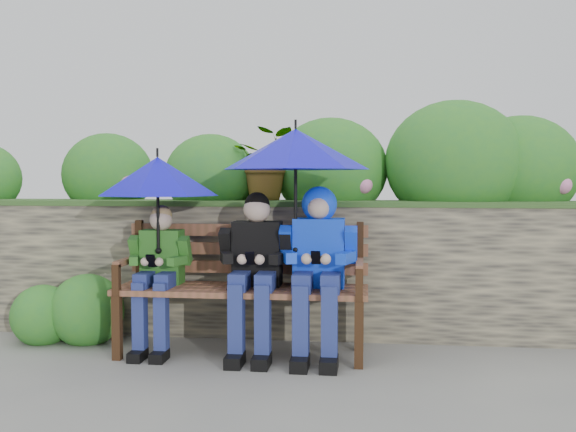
# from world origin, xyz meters

# --- Properties ---
(ground) EXTENTS (60.00, 60.00, 0.00)m
(ground) POSITION_xyz_m (0.00, 0.00, 0.00)
(ground) COLOR slate
(ground) RESTS_ON ground
(garden_backdrop) EXTENTS (8.00, 2.88, 1.84)m
(garden_backdrop) POSITION_xyz_m (-0.07, 1.61, 0.62)
(garden_backdrop) COLOR #3B3833
(garden_backdrop) RESTS_ON ground
(park_bench) EXTENTS (1.70, 0.50, 0.90)m
(park_bench) POSITION_xyz_m (-0.32, 0.21, 0.51)
(park_bench) COLOR black
(park_bench) RESTS_ON ground
(boy_left) EXTENTS (0.42, 0.48, 1.01)m
(boy_left) POSITION_xyz_m (-0.90, 0.14, 0.58)
(boy_left) COLOR #215E26
(boy_left) RESTS_ON ground
(boy_middle) EXTENTS (0.49, 0.57, 1.10)m
(boy_middle) POSITION_xyz_m (-0.23, 0.13, 0.62)
(boy_middle) COLOR black
(boy_middle) RESTS_ON ground
(boy_right) EXTENTS (0.52, 0.63, 1.14)m
(boy_right) POSITION_xyz_m (0.20, 0.14, 0.68)
(boy_right) COLOR blue
(boy_right) RESTS_ON ground
(umbrella_left) EXTENTS (0.84, 0.84, 0.72)m
(umbrella_left) POSITION_xyz_m (-0.90, 0.14, 1.21)
(umbrella_left) COLOR #0704C0
(umbrella_left) RESTS_ON ground
(umbrella_right) EXTENTS (0.98, 0.98, 0.89)m
(umbrella_right) POSITION_xyz_m (0.05, 0.14, 1.39)
(umbrella_right) COLOR #0704C0
(umbrella_right) RESTS_ON ground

